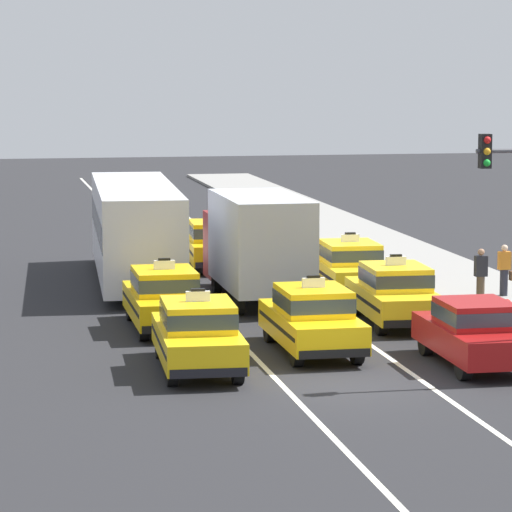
% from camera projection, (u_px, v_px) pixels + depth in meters
% --- Properties ---
extents(ground_plane, '(160.00, 160.00, 0.00)m').
position_uv_depth(ground_plane, '(353.00, 384.00, 31.70)').
color(ground_plane, '#232326').
extents(lane_stripe_left_center, '(0.14, 80.00, 0.01)m').
position_uv_depth(lane_stripe_left_center, '(164.00, 264.00, 50.83)').
color(lane_stripe_left_center, silver).
rests_on(lane_stripe_left_center, ground).
extents(lane_stripe_center_right, '(0.14, 80.00, 0.01)m').
position_uv_depth(lane_stripe_center_right, '(252.00, 262.00, 51.45)').
color(lane_stripe_center_right, silver).
rests_on(lane_stripe_center_right, ground).
extents(sidewalk_curb, '(4.00, 90.00, 0.15)m').
position_uv_depth(sidewalk_curb, '(443.00, 275.00, 47.66)').
color(sidewalk_curb, gray).
rests_on(sidewalk_curb, ground).
extents(taxi_left_nearest, '(2.02, 4.64, 1.96)m').
position_uv_depth(taxi_left_nearest, '(198.00, 334.00, 32.95)').
color(taxi_left_nearest, black).
rests_on(taxi_left_nearest, ground).
extents(taxi_left_second, '(1.84, 4.57, 1.96)m').
position_uv_depth(taxi_left_second, '(164.00, 297.00, 38.12)').
color(taxi_left_second, black).
rests_on(taxi_left_second, ground).
extents(bus_left_third, '(3.12, 11.32, 3.22)m').
position_uv_depth(bus_left_third, '(135.00, 227.00, 46.36)').
color(bus_left_third, black).
rests_on(bus_left_third, ground).
extents(taxi_center_nearest, '(1.83, 4.57, 1.96)m').
position_uv_depth(taxi_center_nearest, '(312.00, 318.00, 35.01)').
color(taxi_center_nearest, black).
rests_on(taxi_center_nearest, ground).
extents(box_truck_center_second, '(2.33, 6.97, 3.27)m').
position_uv_depth(box_truck_center_second, '(256.00, 242.00, 42.70)').
color(box_truck_center_second, black).
rests_on(box_truck_center_second, ground).
extents(taxi_center_third, '(2.07, 4.65, 1.96)m').
position_uv_depth(taxi_center_third, '(214.00, 243.00, 49.74)').
color(taxi_center_third, black).
rests_on(taxi_center_third, ground).
extents(sedan_right_nearest, '(1.81, 4.32, 1.58)m').
position_uv_depth(sedan_right_nearest, '(474.00, 331.00, 33.45)').
color(sedan_right_nearest, black).
rests_on(sedan_right_nearest, ground).
extents(taxi_right_second, '(1.99, 4.63, 1.96)m').
position_uv_depth(taxi_right_second, '(395.00, 293.00, 38.89)').
color(taxi_right_second, black).
rests_on(taxi_right_second, ground).
extents(taxi_right_third, '(1.98, 4.62, 1.96)m').
position_uv_depth(taxi_right_third, '(349.00, 267.00, 43.99)').
color(taxi_right_third, black).
rests_on(taxi_right_third, ground).
extents(pedestrian_near_crosswalk, '(0.47, 0.24, 1.56)m').
position_uv_depth(pedestrian_near_crosswalk, '(504.00, 270.00, 42.87)').
color(pedestrian_near_crosswalk, '#23232D').
rests_on(pedestrian_near_crosswalk, sidewalk_curb).
extents(pedestrian_mid_block, '(0.36, 0.24, 1.60)m').
position_uv_depth(pedestrian_mid_block, '(481.00, 275.00, 41.57)').
color(pedestrian_mid_block, '#473828').
rests_on(pedestrian_mid_block, sidewalk_curb).
extents(fire_hydrant, '(0.36, 0.22, 0.73)m').
position_uv_depth(fire_hydrant, '(507.00, 311.00, 37.88)').
color(fire_hydrant, red).
rests_on(fire_hydrant, sidewalk_curb).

